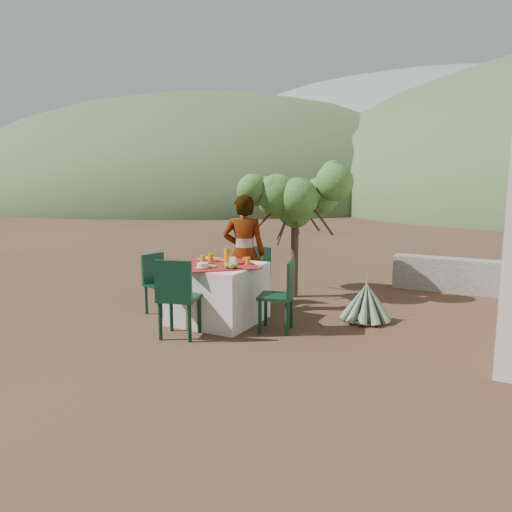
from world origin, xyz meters
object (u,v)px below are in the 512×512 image
(chair_left, at_px, (158,280))
(chair_right, at_px, (282,293))
(table, at_px, (218,293))
(shrub_tree, at_px, (300,205))
(person, at_px, (244,253))
(chair_near, at_px, (177,295))
(chair_far, at_px, (255,273))
(agave, at_px, (366,303))
(juice_pitcher, at_px, (228,256))

(chair_left, bearing_deg, chair_right, -79.83)
(table, xyz_separation_m, chair_left, (-0.95, -0.03, 0.08))
(chair_right, distance_m, shrub_tree, 2.08)
(person, bearing_deg, chair_left, 13.72)
(chair_near, bearing_deg, table, -109.47)
(chair_far, height_order, agave, chair_far)
(table, relative_size, chair_near, 1.37)
(shrub_tree, bearing_deg, chair_right, -73.84)
(chair_left, bearing_deg, person, -46.88)
(chair_near, bearing_deg, juice_pitcher, -115.65)
(chair_far, distance_m, person, 0.50)
(table, xyz_separation_m, person, (0.04, 0.63, 0.44))
(agave, bearing_deg, table, -152.41)
(chair_right, distance_m, juice_pitcher, 0.90)
(chair_far, distance_m, chair_right, 1.34)
(table, xyz_separation_m, juice_pitcher, (0.10, 0.08, 0.48))
(chair_right, height_order, person, person)
(chair_right, bearing_deg, table, -104.72)
(chair_left, distance_m, shrub_tree, 2.45)
(chair_far, xyz_separation_m, chair_right, (0.89, -1.00, 0.01))
(chair_left, relative_size, juice_pitcher, 4.04)
(chair_far, distance_m, juice_pitcher, 1.00)
(shrub_tree, relative_size, agave, 2.52)
(chair_left, bearing_deg, agave, -61.24)
(chair_near, xyz_separation_m, chair_left, (-0.90, 0.80, -0.07))
(chair_far, xyz_separation_m, chair_left, (-0.98, -1.02, -0.02))
(chair_far, height_order, shrub_tree, shrub_tree)
(chair_far, height_order, chair_left, chair_far)
(chair_near, relative_size, juice_pitcher, 4.64)
(person, distance_m, shrub_tree, 1.34)
(table, height_order, chair_right, chair_right)
(person, bearing_deg, juice_pitcher, 76.60)
(agave, height_order, juice_pitcher, juice_pitcher)
(person, xyz_separation_m, agave, (1.67, 0.27, -0.57))
(chair_near, xyz_separation_m, agave, (1.76, 1.72, -0.28))
(chair_right, bearing_deg, chair_near, -64.06)
(shrub_tree, bearing_deg, juice_pitcher, -100.21)
(shrub_tree, distance_m, agave, 1.98)
(chair_far, height_order, person, person)
(person, relative_size, agave, 2.25)
(chair_far, relative_size, person, 0.52)
(chair_right, bearing_deg, juice_pitcher, -110.20)
(table, distance_m, shrub_tree, 2.10)
(chair_near, bearing_deg, agave, -151.86)
(person, bearing_deg, agave, 169.32)
(chair_far, relative_size, agave, 1.17)
(person, bearing_deg, chair_right, 124.16)
(chair_near, relative_size, shrub_tree, 0.52)
(person, bearing_deg, shrub_tree, -127.58)
(chair_far, bearing_deg, agave, 3.02)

